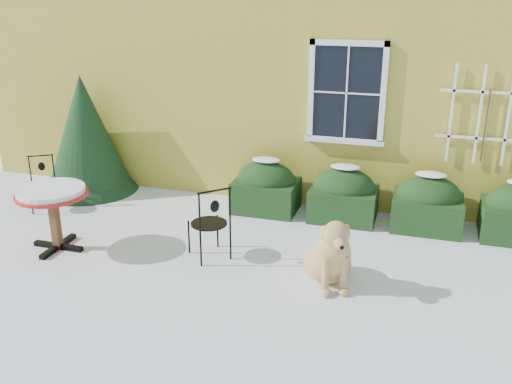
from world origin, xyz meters
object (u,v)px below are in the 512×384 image
(patio_chair_near, at_px, (210,222))
(dog, at_px, (331,256))
(evergreen_shrub, at_px, (87,145))
(bistro_table, at_px, (52,198))
(patio_chair_far, at_px, (43,183))

(patio_chair_near, distance_m, dog, 1.74)
(evergreen_shrub, distance_m, bistro_table, 2.51)
(patio_chair_near, height_order, patio_chair_far, patio_chair_near)
(evergreen_shrub, distance_m, patio_chair_far, 1.15)
(patio_chair_far, bearing_deg, dog, -45.15)
(evergreen_shrub, distance_m, dog, 5.36)
(evergreen_shrub, relative_size, patio_chair_far, 2.34)
(patio_chair_far, xyz_separation_m, dog, (5.07, -1.15, -0.06))
(evergreen_shrub, height_order, patio_chair_far, evergreen_shrub)
(bistro_table, distance_m, patio_chair_near, 2.26)
(bistro_table, height_order, patio_chair_near, patio_chair_near)
(evergreen_shrub, xyz_separation_m, dog, (4.86, -2.21, -0.46))
(patio_chair_far, height_order, dog, dog)
(bistro_table, relative_size, dog, 0.94)
(bistro_table, bearing_deg, dog, 1.81)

